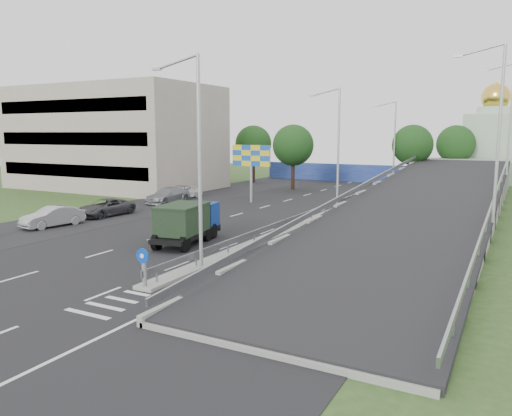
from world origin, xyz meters
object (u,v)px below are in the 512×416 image
Objects in this scene: dump_truck at (188,221)px; lamp_post_mid at (336,143)px; lamp_post_far at (393,140)px; billboard at (251,159)px; parked_car_c at (106,208)px; sign_bollard at (144,267)px; parked_car_d at (168,195)px; parked_car_e at (185,192)px; lamp_post_near at (196,151)px; church at (493,143)px; parked_car_b at (53,217)px.

lamp_post_mid is at bearing 65.94° from dump_truck.
billboard is (-9.11, -18.00, -1.62)m from lamp_post_far.
lamp_post_mid is 1.71× the size of dump_truck.
billboard is 1.12× the size of parked_car_c.
lamp_post_far is (0.11, 43.83, 4.77)m from sign_bollard.
billboard is at bearing 32.19° from parked_car_d.
billboard is (-9.00, 25.83, 3.15)m from sign_bollard.
dump_truck reaches higher than parked_car_e.
lamp_post_near is 23.87m from billboard.
parked_car_e is at bearing 122.97° from sign_bollard.
sign_bollard is at bearing -52.01° from parked_car_d.
lamp_post_near is at bearing 88.36° from sign_bollard.
parked_car_d is at bearing -172.81° from lamp_post_mid.
church reaches higher than lamp_post_near.
church is 2.80× the size of parked_car_c.
lamp_post_far is 17.15m from church.
lamp_post_mid is 16.90m from parked_car_d.
church reaches higher than sign_bollard.
church reaches higher than parked_car_c.
parked_car_e is (-16.51, 21.46, -5.15)m from lamp_post_near.
parked_car_e is at bearing -129.05° from church.
parked_car_d is (-25.88, -36.02, -4.57)m from church.
dump_truck is (-13.83, -49.41, -3.93)m from church.
church is 3.12× the size of parked_car_b.
lamp_post_near is 17.01m from parked_car_b.
parked_car_d is at bearing 95.29° from parked_car_c.
parked_car_d is (-6.88, -4.02, -3.45)m from billboard.
parked_car_c is at bearing -117.92° from billboard.
parked_car_d reaches higher than parked_car_b.
lamp_post_near is at bearing -90.00° from lamp_post_mid.
church reaches higher than parked_car_b.
sign_bollard reaches higher than parked_car_d.
parked_car_e is at bearing 174.95° from lamp_post_mid.
parked_car_c is (-0.06, 5.20, -0.05)m from parked_car_b.
parked_car_b reaches higher than parked_car_c.
billboard is at bearing 96.82° from dump_truck.
parked_car_c is at bearing 139.21° from sign_bollard.
billboard is 18.38m from dump_truck.
billboard reaches higher than parked_car_c.
lamp_post_far is 2.60× the size of parked_car_e.
parked_car_b is at bearing 164.25° from lamp_post_near.
sign_bollard is at bearing -37.67° from parked_car_c.
lamp_post_near and lamp_post_mid have the same top height.
lamp_post_mid is 2.60× the size of parked_car_e.
lamp_post_far is (0.00, 40.00, 0.00)m from lamp_post_near.
sign_bollard is 58.84m from church.
lamp_post_mid and lamp_post_far have the same top height.
church is at bearing 64.64° from dump_truck.
parked_car_b is at bearing -86.26° from parked_car_c.
sign_bollard is at bearing -47.77° from parked_car_e.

